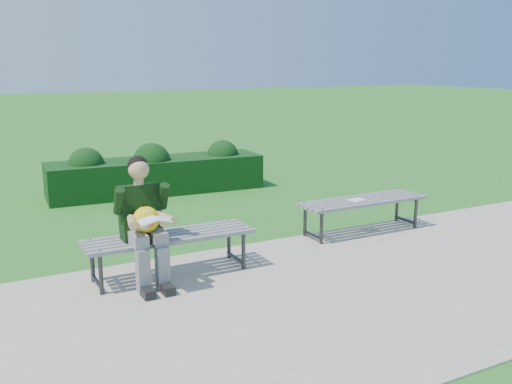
{
  "coord_description": "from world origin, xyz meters",
  "views": [
    {
      "loc": [
        -3.05,
        -6.11,
        2.25
      ],
      "look_at": [
        0.0,
        -0.31,
        0.76
      ],
      "focal_mm": 40.0,
      "sensor_mm": 36.0,
      "label": 1
    }
  ],
  "objects_px": {
    "bench_right": "(362,203)",
    "seated_boy": "(144,218)",
    "paper_sheet": "(356,200)",
    "hedge": "(156,172)",
    "bench_left": "(170,240)"
  },
  "relations": [
    {
      "from": "hedge",
      "to": "bench_right",
      "type": "bearing_deg",
      "value": -65.72
    },
    {
      "from": "bench_right",
      "to": "paper_sheet",
      "type": "distance_m",
      "value": 0.12
    },
    {
      "from": "bench_right",
      "to": "hedge",
      "type": "bearing_deg",
      "value": 114.28
    },
    {
      "from": "bench_left",
      "to": "bench_right",
      "type": "distance_m",
      "value": 2.84
    },
    {
      "from": "hedge",
      "to": "paper_sheet",
      "type": "distance_m",
      "value": 4.0
    },
    {
      "from": "hedge",
      "to": "bench_left",
      "type": "height_order",
      "value": "hedge"
    },
    {
      "from": "bench_left",
      "to": "seated_boy",
      "type": "xyz_separation_m",
      "value": [
        -0.3,
        -0.1,
        0.3
      ]
    },
    {
      "from": "bench_right",
      "to": "seated_boy",
      "type": "bearing_deg",
      "value": -172.14
    },
    {
      "from": "seated_boy",
      "to": "bench_right",
      "type": "bearing_deg",
      "value": 7.86
    },
    {
      "from": "hedge",
      "to": "bench_left",
      "type": "bearing_deg",
      "value": -106.05
    },
    {
      "from": "bench_right",
      "to": "paper_sheet",
      "type": "bearing_deg",
      "value": 180.0
    },
    {
      "from": "bench_left",
      "to": "seated_boy",
      "type": "height_order",
      "value": "seated_boy"
    },
    {
      "from": "bench_right",
      "to": "paper_sheet",
      "type": "height_order",
      "value": "bench_right"
    },
    {
      "from": "paper_sheet",
      "to": "bench_left",
      "type": "bearing_deg",
      "value": -173.03
    },
    {
      "from": "seated_boy",
      "to": "bench_left",
      "type": "bearing_deg",
      "value": 18.12
    }
  ]
}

